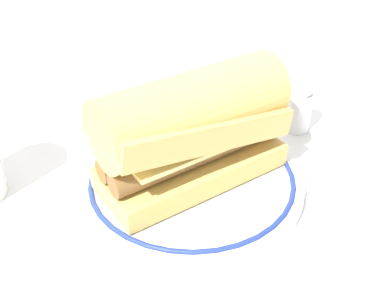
{
  "coord_description": "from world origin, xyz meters",
  "views": [
    {
      "loc": [
        -0.06,
        -0.38,
        0.34
      ],
      "look_at": [
        0.03,
        0.02,
        0.04
      ],
      "focal_mm": 43.16,
      "sensor_mm": 36.0,
      "label": 1
    }
  ],
  "objects": [
    {
      "name": "ground_plane",
      "position": [
        0.0,
        0.0,
        0.0
      ],
      "size": [
        1.5,
        1.5,
        0.0
      ],
      "primitive_type": "plane",
      "color": "white"
    },
    {
      "name": "salt_shaker",
      "position": [
        0.19,
        0.11,
        0.04
      ],
      "size": [
        0.03,
        0.03,
        0.08
      ],
      "color": "white",
      "rests_on": "ground_plane"
    },
    {
      "name": "sausage_sandwich",
      "position": [
        0.03,
        0.02,
        0.08
      ],
      "size": [
        0.23,
        0.16,
        0.12
      ],
      "rotation": [
        0.0,
        0.0,
        0.39
      ],
      "color": "#DFBA63",
      "rests_on": "plate"
    },
    {
      "name": "plate",
      "position": [
        0.03,
        0.02,
        0.01
      ],
      "size": [
        0.25,
        0.25,
        0.01
      ],
      "color": "white",
      "rests_on": "ground_plane"
    }
  ]
}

